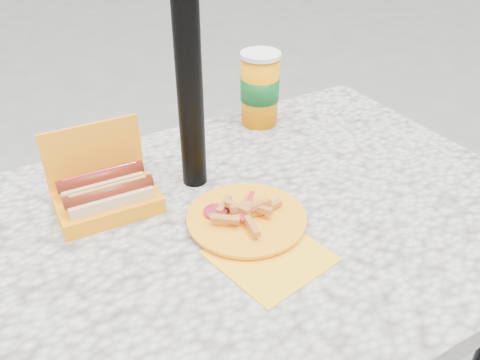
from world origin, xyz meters
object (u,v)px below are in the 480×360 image
soda_cup (260,89)px  umbrella_pole (185,10)px  hotdog_box (106,194)px  fries_plate (247,221)px

soda_cup → umbrella_pole: bearing=-148.1°
umbrella_pole → hotdog_box: size_ratio=11.43×
soda_cup → hotdog_box: bearing=-159.9°
fries_plate → soda_cup: size_ratio=1.71×
umbrella_pole → soda_cup: (0.26, 0.16, -0.26)m
umbrella_pole → fries_plate: bearing=-84.6°
hotdog_box → soda_cup: soda_cup is taller
fries_plate → soda_cup: (0.24, 0.34, 0.08)m
hotdog_box → soda_cup: bearing=22.4°
fries_plate → soda_cup: 0.43m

